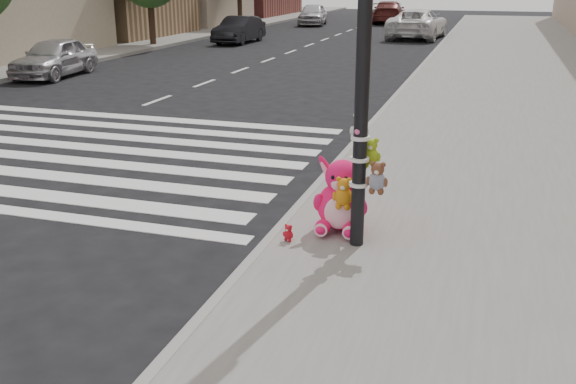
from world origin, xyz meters
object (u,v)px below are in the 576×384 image
at_px(red_teddy, 288,233).
at_px(car_dark_far, 239,30).
at_px(car_silver_far, 54,57).
at_px(car_white_near, 418,24).
at_px(signal_pole, 362,106).
at_px(pink_bunny, 341,201).

relative_size(red_teddy, car_dark_far, 0.06).
relative_size(car_silver_far, car_dark_far, 0.95).
relative_size(car_dark_far, car_white_near, 0.71).
distance_m(signal_pole, red_teddy, 1.76).
distance_m(red_teddy, car_dark_far, 25.31).
distance_m(red_teddy, car_silver_far, 16.08).
bearing_deg(signal_pole, pink_bunny, 129.01).
xyz_separation_m(red_teddy, car_dark_far, (-9.87, 23.30, 0.39)).
distance_m(car_silver_far, car_dark_far, 12.24).
height_order(signal_pole, car_dark_far, signal_pole).
xyz_separation_m(car_silver_far, car_white_near, (9.75, 17.18, 0.12)).
height_order(red_teddy, car_white_near, car_white_near).
bearing_deg(pink_bunny, red_teddy, -135.72).
bearing_deg(pink_bunny, car_white_near, 93.29).
xyz_separation_m(pink_bunny, car_white_near, (-2.32, 27.83, 0.22)).
distance_m(pink_bunny, car_white_near, 27.93).
xyz_separation_m(red_teddy, car_white_near, (-1.80, 28.36, 0.51)).
height_order(signal_pole, car_white_near, signal_pole).
xyz_separation_m(signal_pole, car_dark_far, (-10.67, 23.13, -1.16)).
bearing_deg(car_dark_far, car_silver_far, -96.60).
relative_size(signal_pole, pink_bunny, 4.15).
bearing_deg(car_dark_far, car_white_near, 33.42).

